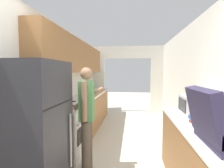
# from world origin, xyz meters

# --- Properties ---
(wall_left) EXTENTS (0.38, 7.86, 2.50)m
(wall_left) POSITION_xyz_m (-1.26, 2.61, 1.55)
(wall_left) COLOR silver
(wall_left) RESTS_ON ground_plane
(wall_right) EXTENTS (0.06, 7.86, 2.50)m
(wall_right) POSITION_xyz_m (1.35, 2.13, 1.25)
(wall_right) COLOR silver
(wall_right) RESTS_ON ground_plane
(wall_far_with_doorway) EXTENTS (3.03, 0.06, 2.50)m
(wall_far_with_doorway) POSITION_xyz_m (0.00, 5.49, 1.45)
(wall_far_with_doorway) COLOR silver
(wall_far_with_doorway) RESTS_ON ground_plane
(counter_left) EXTENTS (0.62, 4.21, 0.92)m
(counter_left) POSITION_xyz_m (-1.02, 3.47, 0.46)
(counter_left) COLOR brown
(counter_left) RESTS_ON ground_plane
(counter_right) EXTENTS (0.62, 1.92, 0.92)m
(counter_right) POSITION_xyz_m (1.02, 1.04, 0.46)
(counter_right) COLOR brown
(counter_right) RESTS_ON ground_plane
(refrigerator) EXTENTS (0.76, 0.76, 1.67)m
(refrigerator) POSITION_xyz_m (-0.95, 0.68, 0.83)
(refrigerator) COLOR black
(refrigerator) RESTS_ON ground_plane
(range_oven) EXTENTS (0.66, 0.73, 1.06)m
(range_oven) POSITION_xyz_m (-1.01, 1.83, 0.47)
(range_oven) COLOR white
(range_oven) RESTS_ON ground_plane
(person) EXTENTS (0.52, 0.38, 1.61)m
(person) POSITION_xyz_m (-0.50, 1.46, 0.86)
(person) COLOR #4C4238
(person) RESTS_ON ground_plane
(suitcase) EXTENTS (0.52, 0.59, 0.49)m
(suitcase) POSITION_xyz_m (0.94, 0.46, 1.08)
(suitcase) COLOR #231E38
(suitcase) RESTS_ON counter_right
(microwave) EXTENTS (0.38, 0.44, 0.27)m
(microwave) POSITION_xyz_m (1.11, 1.56, 1.06)
(microwave) COLOR #B7B7BC
(microwave) RESTS_ON counter_right
(book_stack) EXTENTS (0.21, 0.31, 0.09)m
(book_stack) POSITION_xyz_m (0.98, 1.03, 0.97)
(book_stack) COLOR red
(book_stack) RESTS_ON counter_right
(knife) EXTENTS (0.16, 0.29, 0.02)m
(knife) POSITION_xyz_m (-1.03, 2.42, 0.93)
(knife) COLOR #B7B7BC
(knife) RESTS_ON counter_left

